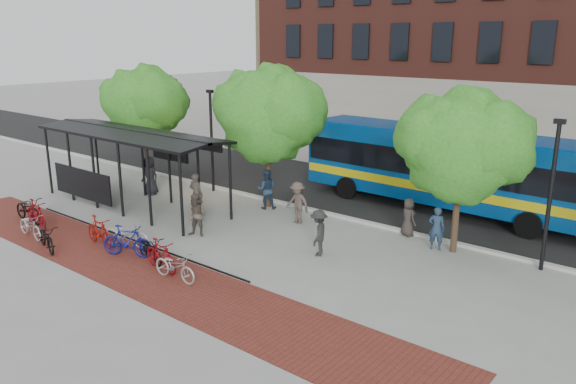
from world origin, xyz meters
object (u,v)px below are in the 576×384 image
Objects in this scene: tree_a at (145,101)px; pedestrian_7 at (436,228)px; bike_6 at (126,234)px; tree_c at (465,143)px; pedestrian_9 at (319,233)px; bike_8 at (150,249)px; pedestrian_2 at (266,189)px; lamp_post_left at (212,138)px; pedestrian_6 at (408,217)px; bike_0 at (29,209)px; lamp_post_right at (551,192)px; bike_5 at (99,231)px; bus at (445,165)px; bike_2 at (30,226)px; tree_b at (270,111)px; bike_1 at (36,214)px; bike_10 at (175,266)px; pedestrian_1 at (196,194)px; bike_9 at (161,255)px; bike_4 at (47,237)px; pedestrian_0 at (150,175)px; bike_7 at (127,241)px; pedestrian_3 at (298,203)px; pedestrian_8 at (197,215)px.

tree_a reaches higher than pedestrian_7.
tree_c is at bearing -72.41° from bike_6.
tree_c reaches higher than pedestrian_9.
pedestrian_2 reaches higher than bike_8.
tree_a reaches higher than lamp_post_left.
bike_0 is at bearing 59.99° from pedestrian_6.
tree_c is at bearing -175.09° from lamp_post_right.
tree_a is 11.36m from bike_5.
bus is at bearing 148.82° from pedestrian_9.
bus reaches higher than pedestrian_6.
tree_c is 3.48× the size of pedestrian_9.
bike_0 is 2.20m from bike_2.
lamp_post_right is at bearing -55.84° from bike_2.
bike_8 is 9.94m from pedestrian_6.
tree_b reaches higher than bike_1.
pedestrian_9 reaches higher than bike_10.
pedestrian_2 is (4.14, -0.59, -1.82)m from lamp_post_left.
pedestrian_1 is 7.00m from pedestrian_9.
pedestrian_9 is (10.89, 4.85, 0.28)m from bike_1.
lamp_post_right reaches higher than bike_6.
bike_9 reaches higher than bike_2.
bike_4 is 0.98× the size of pedestrian_0.
bike_6 is at bearing 75.50° from bike_10.
tree_a is at bearing 48.80° from bike_4.
pedestrian_0 is (-8.01, 5.75, 0.43)m from bike_9.
pedestrian_7 is at bearing -35.20° from bike_4.
bike_6 is 1.03× the size of pedestrian_1.
tree_a is 16.18m from pedestrian_6.
bike_2 is 14.85m from pedestrian_6.
bike_5 reaches higher than bike_9.
bus is 7.48× the size of bike_9.
tree_a is 2.98× the size of bike_0.
bike_7 is (-11.88, -8.12, -2.16)m from lamp_post_right.
pedestrian_3 is (8.07, 7.21, 0.32)m from bike_1.
bike_4 is at bearing -82.43° from lamp_post_left.
bus is 6.96× the size of pedestrian_0.
tree_c reaches higher than bike_8.
pedestrian_1 reaches higher than bike_2.
pedestrian_3 reaches higher than pedestrian_8.
pedestrian_9 is at bearing -55.56° from bike_2.
pedestrian_1 reaches higher than pedestrian_8.
tree_b is at bearing -178.80° from lamp_post_right.
tree_c is 3.01× the size of bike_6.
bike_6 is at bearing -71.37° from bike_1.
lamp_post_right is 2.85× the size of pedestrian_3.
lamp_post_left is at bearing 1.65° from bike_2.
lamp_post_left is 2.84× the size of bike_10.
bike_10 is (-8.98, -8.37, -2.27)m from lamp_post_right.
tree_b reaches higher than bike_10.
pedestrian_2 is at bearing 165.28° from pedestrian_3.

